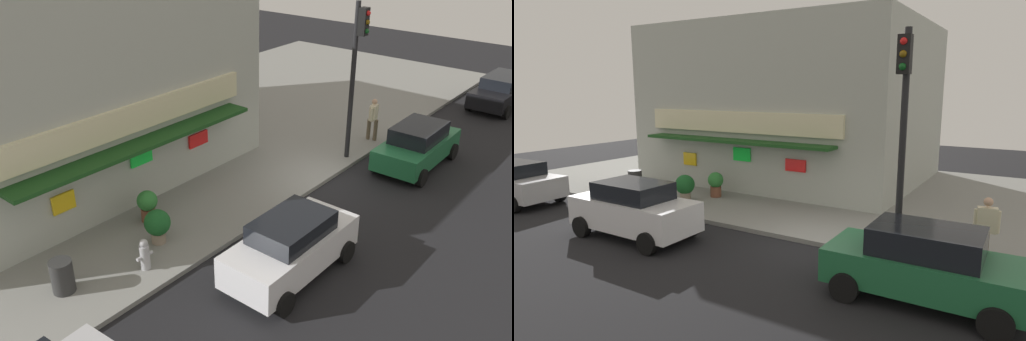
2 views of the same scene
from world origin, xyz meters
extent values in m
plane|color=black|center=(0.00, 0.00, 0.00)|extent=(51.70, 51.70, 0.00)
cube|color=gray|center=(0.00, 6.74, 0.07)|extent=(34.46, 13.47, 0.14)
cube|color=#ADB2A8|center=(-5.32, 8.45, 3.74)|extent=(12.19, 9.52, 7.19)
cube|color=beige|center=(-5.32, 3.61, 3.14)|extent=(9.27, 0.16, 0.86)
cube|color=#194719|center=(-5.32, 3.26, 2.39)|extent=(8.78, 0.90, 0.12)
cube|color=yellow|center=(-7.98, 3.63, 1.39)|extent=(0.71, 0.08, 0.55)
cube|color=#19E53F|center=(-5.14, 3.63, 1.82)|extent=(0.83, 0.08, 0.55)
cube|color=red|center=(-2.63, 3.63, 1.59)|extent=(0.87, 0.08, 0.47)
cylinder|color=black|center=(2.21, 0.48, 3.06)|extent=(0.18, 0.18, 5.84)
cube|color=black|center=(2.21, 0.23, 5.30)|extent=(0.32, 0.28, 0.95)
sphere|color=red|center=(2.21, 0.08, 5.60)|extent=(0.18, 0.18, 0.18)
sphere|color=brown|center=(2.21, 0.08, 5.30)|extent=(0.18, 0.18, 0.18)
sphere|color=#0F4C19|center=(2.21, 0.08, 5.00)|extent=(0.18, 0.18, 0.18)
cylinder|color=#B2B2B7|center=(-7.47, 0.86, 0.50)|extent=(0.27, 0.27, 0.71)
sphere|color=#B2B2B7|center=(-7.47, 0.86, 0.93)|extent=(0.23, 0.23, 0.23)
cylinder|color=#B2B2B7|center=(-7.67, 0.86, 0.54)|extent=(0.12, 0.10, 0.10)
cylinder|color=#B2B2B7|center=(-7.27, 0.86, 0.54)|extent=(0.12, 0.10, 0.10)
cylinder|color=#2D2D2D|center=(-9.40, 1.70, 0.59)|extent=(0.57, 0.57, 0.89)
cylinder|color=brown|center=(4.35, 0.44, 0.58)|extent=(0.19, 0.19, 0.88)
cylinder|color=brown|center=(4.30, 0.72, 0.58)|extent=(0.19, 0.19, 0.88)
cube|color=beige|center=(4.32, 0.58, 1.34)|extent=(0.49, 0.32, 0.63)
sphere|color=tan|center=(4.32, 0.58, 1.79)|extent=(0.22, 0.22, 0.22)
cylinder|color=beige|center=(4.57, 0.62, 1.31)|extent=(0.12, 0.12, 0.56)
cylinder|color=beige|center=(4.08, 0.53, 1.31)|extent=(0.12, 0.12, 0.56)
cylinder|color=brown|center=(-5.80, 2.70, 0.35)|extent=(0.45, 0.45, 0.42)
sphere|color=#2D7A33|center=(-5.80, 2.70, 0.84)|extent=(0.63, 0.63, 0.63)
cylinder|color=gray|center=(-6.40, 1.55, 0.31)|extent=(0.42, 0.42, 0.33)
sphere|color=#195623|center=(-6.40, 1.55, 0.79)|extent=(0.77, 0.77, 0.77)
cube|color=silver|center=(-5.03, -2.16, 0.76)|extent=(4.06, 1.72, 0.88)
cube|color=black|center=(-5.03, -2.16, 1.46)|extent=(2.20, 1.44, 0.52)
cylinder|color=black|center=(-3.62, -1.30, 0.32)|extent=(0.64, 0.22, 0.64)
cylinder|color=black|center=(-3.61, -3.00, 0.32)|extent=(0.64, 0.22, 0.64)
cylinder|color=black|center=(-6.46, -1.32, 0.32)|extent=(0.64, 0.22, 0.64)
cylinder|color=black|center=(-6.45, -3.01, 0.32)|extent=(0.64, 0.22, 0.64)
cube|color=black|center=(12.40, -2.02, 0.69)|extent=(4.56, 1.87, 0.73)
cube|color=black|center=(12.40, -2.02, 1.31)|extent=(2.48, 1.53, 0.52)
cylinder|color=black|center=(14.00, -1.21, 0.32)|extent=(0.65, 0.24, 0.64)
cylinder|color=black|center=(10.85, -1.11, 0.32)|extent=(0.65, 0.24, 0.64)
cylinder|color=black|center=(10.80, -2.83, 0.32)|extent=(0.65, 0.24, 0.64)
cube|color=#1E6038|center=(3.42, -1.78, 0.69)|extent=(4.14, 1.81, 0.75)
cube|color=black|center=(3.42, -1.78, 1.35)|extent=(2.24, 1.51, 0.57)
cylinder|color=black|center=(4.85, -0.88, 0.32)|extent=(0.64, 0.23, 0.64)
cylinder|color=black|center=(4.88, -2.64, 0.32)|extent=(0.64, 0.23, 0.64)
cylinder|color=black|center=(1.97, -0.92, 0.32)|extent=(0.64, 0.23, 0.64)
cylinder|color=black|center=(1.99, -2.68, 0.32)|extent=(0.64, 0.23, 0.64)
camera|label=1|loc=(-14.87, -9.09, 8.95)|focal=38.39mm
camera|label=2|loc=(5.24, -10.92, 4.48)|focal=30.79mm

